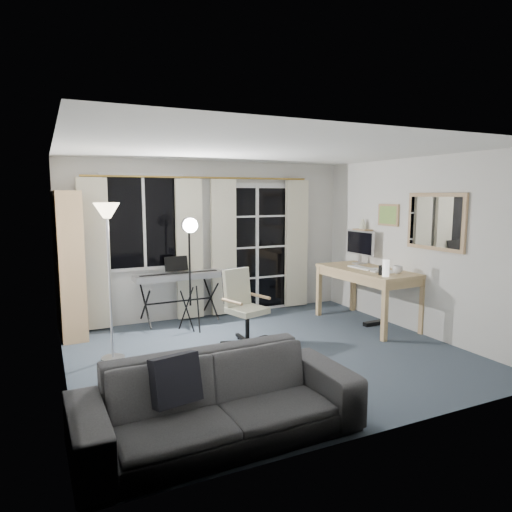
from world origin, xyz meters
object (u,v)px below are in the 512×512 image
(monitor, at_px, (360,244))
(mug, at_px, (398,269))
(sofa, at_px, (219,387))
(keyboard_piano, at_px, (179,277))
(office_chair, at_px, (241,300))
(bookshelf, at_px, (66,268))
(desk, at_px, (368,276))
(torchiere_lamp, at_px, (108,234))
(studio_light, at_px, (190,238))

(monitor, relative_size, mug, 4.40)
(sofa, bearing_deg, monitor, 36.20)
(keyboard_piano, bearing_deg, office_chair, -69.35)
(bookshelf, relative_size, sofa, 0.88)
(bookshelf, xyz_separation_m, keyboard_piano, (1.50, -0.12, -0.22))
(bookshelf, distance_m, desk, 4.21)
(monitor, bearing_deg, office_chair, -170.49)
(keyboard_piano, xyz_separation_m, mug, (2.61, -1.66, 0.19))
(mug, height_order, sofa, mug)
(keyboard_piano, bearing_deg, desk, -26.58)
(mug, bearing_deg, bookshelf, 156.62)
(monitor, xyz_separation_m, sofa, (-3.29, -2.54, -0.71))
(bookshelf, distance_m, office_chair, 2.40)
(keyboard_piano, distance_m, mug, 3.09)
(torchiere_lamp, distance_m, keyboard_piano, 1.72)
(studio_light, xyz_separation_m, mug, (2.56, -1.21, -0.41))
(torchiere_lamp, distance_m, studio_light, 1.32)
(studio_light, height_order, sofa, studio_light)
(desk, bearing_deg, mug, -81.24)
(office_chair, xyz_separation_m, mug, (2.12, -0.48, 0.33))
(monitor, relative_size, sofa, 0.27)
(sofa, bearing_deg, office_chair, 61.02)
(studio_light, height_order, desk, studio_light)
(studio_light, bearing_deg, keyboard_piano, 103.24)
(office_chair, relative_size, mug, 7.11)
(studio_light, distance_m, office_chair, 1.13)
(desk, relative_size, monitor, 2.64)
(bookshelf, xyz_separation_m, office_chair, (1.98, -1.30, -0.36))
(studio_light, relative_size, mug, 12.05)
(desk, bearing_deg, sofa, -148.52)
(bookshelf, bearing_deg, mug, -26.03)
(keyboard_piano, relative_size, sofa, 0.59)
(office_chair, bearing_deg, monitor, -5.74)
(studio_light, bearing_deg, desk, -8.24)
(torchiere_lamp, xyz_separation_m, studio_light, (1.14, 0.64, -0.15))
(mug, bearing_deg, office_chair, 167.32)
(torchiere_lamp, xyz_separation_m, office_chair, (1.59, -0.09, -0.89))
(studio_light, relative_size, sofa, 0.74)
(office_chair, relative_size, sofa, 0.43)
(torchiere_lamp, bearing_deg, keyboard_piano, 44.74)
(studio_light, bearing_deg, sofa, -94.97)
(torchiere_lamp, height_order, keyboard_piano, torchiere_lamp)
(desk, relative_size, mug, 11.62)
(office_chair, xyz_separation_m, desk, (2.02, 0.02, 0.16))
(bookshelf, bearing_deg, keyboard_piano, -7.19)
(monitor, bearing_deg, sofa, -144.90)
(desk, relative_size, sofa, 0.71)
(keyboard_piano, bearing_deg, torchiere_lamp, -137.10)
(sofa, bearing_deg, torchiere_lamp, 101.81)
(studio_light, bearing_deg, monitor, 2.25)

